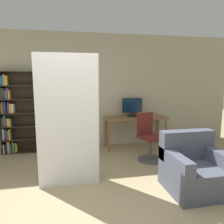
# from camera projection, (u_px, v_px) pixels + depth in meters

# --- Properties ---
(wall_back) EXTENTS (8.00, 0.06, 2.70)m
(wall_back) POSITION_uv_depth(u_px,v_px,m) (75.00, 91.00, 5.14)
(wall_back) COLOR tan
(wall_back) RESTS_ON ground
(desk) EXTENTS (1.49, 0.57, 0.74)m
(desk) POSITION_uv_depth(u_px,v_px,m) (135.00, 121.00, 5.23)
(desk) COLOR brown
(desk) RESTS_ON ground
(monitor) EXTENTS (0.49, 0.25, 0.44)m
(monitor) POSITION_uv_depth(u_px,v_px,m) (132.00, 107.00, 5.31)
(monitor) COLOR black
(monitor) RESTS_ON desk
(office_chair) EXTENTS (0.56, 0.56, 0.95)m
(office_chair) POSITION_uv_depth(u_px,v_px,m) (149.00, 141.00, 4.45)
(office_chair) COLOR #4C4C51
(office_chair) RESTS_ON ground
(bookshelf) EXTENTS (0.84, 0.26, 1.81)m
(bookshelf) POSITION_uv_depth(u_px,v_px,m) (16.00, 114.00, 4.83)
(bookshelf) COLOR #2D2319
(bookshelf) RESTS_ON ground
(mattress_near) EXTENTS (0.93, 0.28, 2.02)m
(mattress_near) POSITION_uv_depth(u_px,v_px,m) (68.00, 121.00, 3.37)
(mattress_near) COLOR silver
(mattress_near) RESTS_ON ground
(armchair) EXTENTS (0.85, 0.80, 0.85)m
(armchair) POSITION_uv_depth(u_px,v_px,m) (194.00, 169.00, 3.26)
(armchair) COLOR #474C5B
(armchair) RESTS_ON ground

